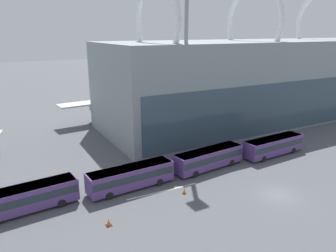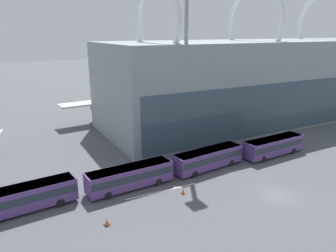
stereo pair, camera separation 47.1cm
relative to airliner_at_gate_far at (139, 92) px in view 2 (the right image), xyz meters
The scene contains 11 objects.
ground_plane 47.38m from the airliner_at_gate_far, 91.73° to the right, with size 440.00×440.00×0.00m, color #515459.
airliner_at_gate_far is the anchor object (origin of this frame).
airliner_parked_remote 50.61m from the airliner_at_gate_far, ahead, with size 35.09×35.21×14.70m.
shuttle_bus_0 46.68m from the airliner_at_gate_far, 129.83° to the right, with size 11.82×3.77×3.04m.
shuttle_bus_1 40.19m from the airliner_at_gate_far, 115.19° to the right, with size 11.76×3.41×3.04m.
shuttle_bus_2 36.24m from the airliner_at_gate_far, 96.77° to the right, with size 11.85×3.94×3.04m.
shuttle_bus_3 37.59m from the airliner_at_gate_far, 76.82° to the right, with size 11.76×3.37×3.04m.
floodlight_mast 28.48m from the airliner_at_gate_far, 94.85° to the right, with size 2.02×2.02×32.20m.
lane_stripe_0 41.68m from the airliner_at_gate_far, 109.39° to the right, with size 10.05×0.25×0.01m, color silver.
traffic_cone_0 48.87m from the airliner_at_gate_far, 117.58° to the right, with size 0.63×0.63×0.80m.
traffic_cone_1 42.80m from the airliner_at_gate_far, 105.91° to the right, with size 0.49×0.49×0.80m.
Camera 2 is at (-29.91, -26.22, 20.04)m, focal length 35.00 mm.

